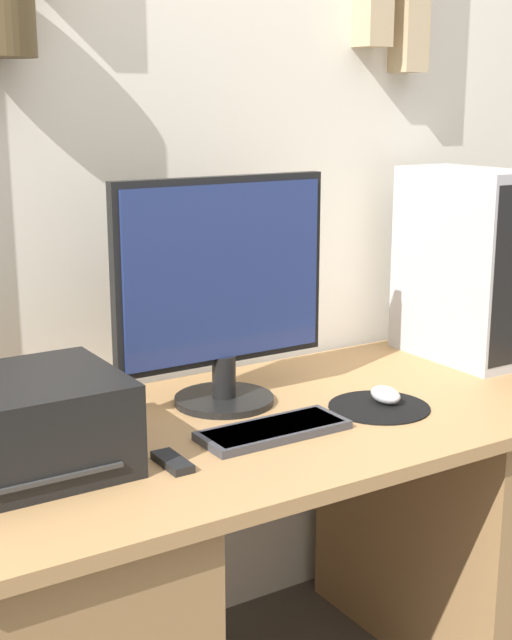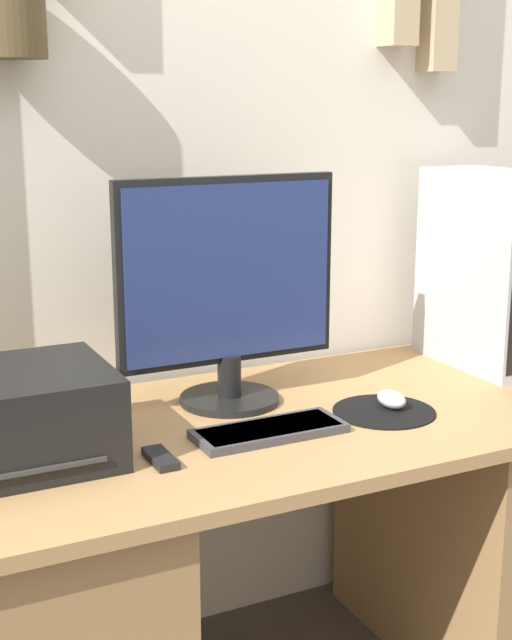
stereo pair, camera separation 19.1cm
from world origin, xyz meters
TOP-DOWN VIEW (x-y plane):
  - wall_back at (-0.00, 0.80)m, footprint 6.40×0.19m
  - desk at (0.00, 0.37)m, footprint 1.64×0.75m
  - monitor at (-0.07, 0.52)m, footprint 0.53×0.23m
  - keyboard at (-0.08, 0.28)m, footprint 0.32×0.13m
  - mousepad at (0.21, 0.29)m, footprint 0.23×0.23m
  - mouse at (0.24, 0.30)m, footprint 0.05×0.09m
  - computer_tower at (0.68, 0.50)m, footprint 0.19×0.38m
  - printer at (-0.58, 0.38)m, footprint 0.35×0.32m
  - remote_control at (-0.34, 0.25)m, footprint 0.04×0.11m

SIDE VIEW (x-z plane):
  - desk at x=0.00m, z-range 0.01..0.74m
  - mousepad at x=0.21m, z-range 0.73..0.73m
  - remote_control at x=-0.34m, z-range 0.73..0.74m
  - keyboard at x=-0.08m, z-range 0.73..0.75m
  - mouse at x=0.24m, z-range 0.73..0.77m
  - printer at x=-0.58m, z-range 0.73..0.91m
  - computer_tower at x=0.68m, z-range 0.73..1.24m
  - monitor at x=-0.07m, z-range 0.74..1.27m
  - wall_back at x=0.00m, z-range -0.03..2.77m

